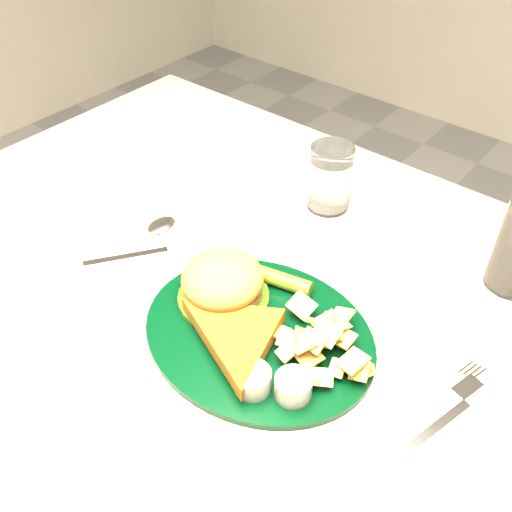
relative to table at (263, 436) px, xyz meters
The scene contains 5 objects.
table is the anchor object (origin of this frame).
dinner_plate 0.42m from the table, 56.43° to the right, with size 0.30×0.25×0.07m, color black, non-canonical shape.
water_glass 0.48m from the table, 100.95° to the left, with size 0.07×0.07×0.11m, color silver.
fork_napkin 0.47m from the table, 10.38° to the right, with size 0.12×0.15×0.01m, color silver, non-canonical shape.
spoon 0.43m from the table, 157.11° to the right, with size 0.04×0.16×0.01m, color white, non-canonical shape.
Camera 1 is at (0.34, -0.43, 1.30)m, focal length 40.00 mm.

